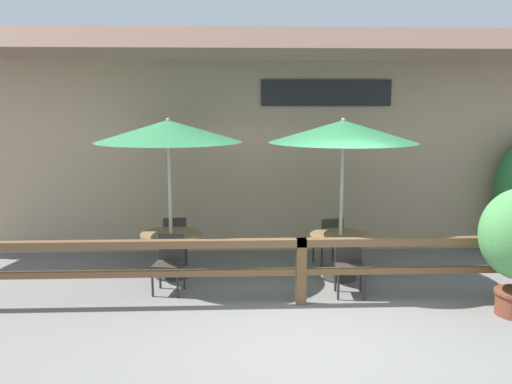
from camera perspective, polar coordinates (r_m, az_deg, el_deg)
The scene contains 11 objects.
ground_plane at distance 7.30m, azimuth 5.52°, elevation -13.92°, with size 60.00×60.00×0.00m, color slate.
building_facade at distance 10.82m, azimuth 2.67°, elevation 5.45°, with size 14.28×1.49×4.23m.
patio_railing at distance 8.06m, azimuth 4.55°, elevation -6.45°, with size 10.40×0.14×0.95m.
patio_umbrella_near at distance 9.12m, azimuth -8.76°, elevation 6.02°, with size 2.33×2.33×2.59m.
dining_table_near at distance 9.39m, azimuth -8.49°, elevation -4.96°, with size 0.99×0.99×0.73m.
chair_near_streetside at distance 8.71m, azimuth -8.65°, elevation -6.80°, with size 0.49×0.49×0.86m.
chair_near_wallside at distance 10.12m, azimuth -8.15°, elevation -4.54°, with size 0.48×0.48×0.86m.
patio_umbrella_middle at distance 9.02m, azimuth 8.70°, elevation 5.99°, with size 2.33×2.33×2.59m.
dining_table_middle at distance 9.29m, azimuth 8.44°, elevation -5.11°, with size 0.99×0.99×0.73m.
chair_middle_streetside at distance 8.60m, azimuth 9.35°, elevation -7.01°, with size 0.45×0.45×0.86m.
chair_middle_wallside at distance 10.02m, azimuth 7.34°, elevation -4.65°, with size 0.51×0.51×0.86m.
Camera 1 is at (-0.98, -6.65, 2.85)m, focal length 40.00 mm.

